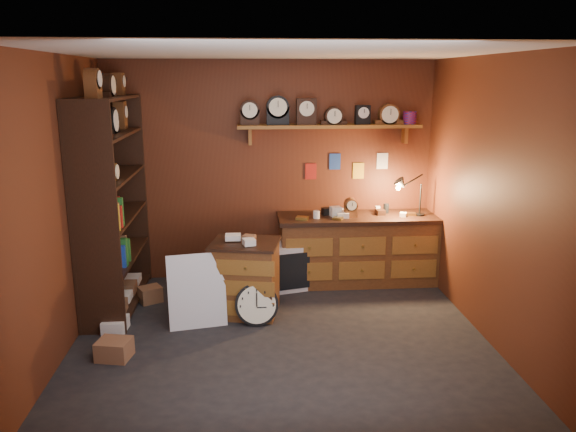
{
  "coord_description": "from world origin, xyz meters",
  "views": [
    {
      "loc": [
        -0.32,
        -5.08,
        2.49
      ],
      "look_at": [
        0.1,
        0.35,
        1.14
      ],
      "focal_mm": 35.0,
      "sensor_mm": 36.0,
      "label": 1
    }
  ],
  "objects_px": {
    "low_cabinet": "(245,275)",
    "big_round_clock": "(257,304)",
    "shelving_unit": "(109,195)",
    "workbench": "(357,245)"
  },
  "relations": [
    {
      "from": "low_cabinet",
      "to": "big_round_clock",
      "type": "distance_m",
      "value": 0.39
    },
    {
      "from": "workbench",
      "to": "big_round_clock",
      "type": "relative_size",
      "value": 4.36
    },
    {
      "from": "shelving_unit",
      "to": "big_round_clock",
      "type": "height_order",
      "value": "shelving_unit"
    },
    {
      "from": "workbench",
      "to": "low_cabinet",
      "type": "xyz_separation_m",
      "value": [
        -1.39,
        -0.86,
        -0.04
      ]
    },
    {
      "from": "shelving_unit",
      "to": "big_round_clock",
      "type": "bearing_deg",
      "value": -23.14
    },
    {
      "from": "big_round_clock",
      "to": "shelving_unit",
      "type": "bearing_deg",
      "value": 156.86
    },
    {
      "from": "big_round_clock",
      "to": "workbench",
      "type": "bearing_deg",
      "value": 42.36
    },
    {
      "from": "workbench",
      "to": "low_cabinet",
      "type": "distance_m",
      "value": 1.63
    },
    {
      "from": "low_cabinet",
      "to": "big_round_clock",
      "type": "relative_size",
      "value": 1.98
    },
    {
      "from": "low_cabinet",
      "to": "big_round_clock",
      "type": "height_order",
      "value": "low_cabinet"
    }
  ]
}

